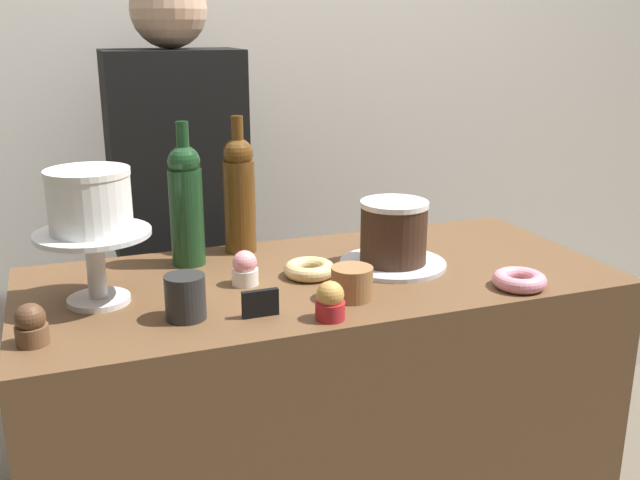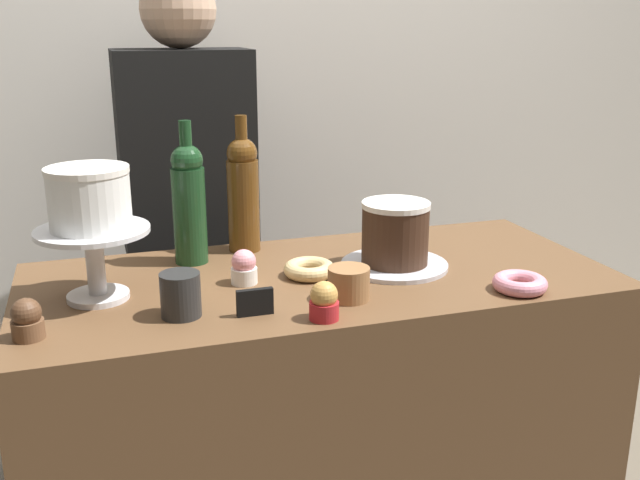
{
  "view_description": "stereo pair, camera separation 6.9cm",
  "coord_description": "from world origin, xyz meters",
  "px_view_note": "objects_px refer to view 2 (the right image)",
  "views": [
    {
      "loc": [
        -0.52,
        -1.4,
        1.47
      ],
      "look_at": [
        0.0,
        0.0,
        1.02
      ],
      "focal_mm": 40.54,
      "sensor_mm": 36.0,
      "label": 1
    },
    {
      "loc": [
        -0.46,
        -1.42,
        1.47
      ],
      "look_at": [
        0.0,
        0.0,
        1.02
      ],
      "focal_mm": 40.54,
      "sensor_mm": 36.0,
      "label": 2
    }
  ],
  "objects_px": {
    "cupcake_caramel": "(324,302)",
    "donut_glazed": "(310,270)",
    "barista_figure": "(191,251)",
    "cupcake_strawberry": "(244,268)",
    "cupcake_chocolate": "(27,320)",
    "cookie_stack": "(349,283)",
    "price_sign_chalkboard": "(255,302)",
    "cake_stand_pedestal": "(94,251)",
    "chocolate_round_cake": "(396,233)",
    "coffee_cup_ceramic": "(181,295)",
    "wine_bottle_green": "(189,201)",
    "white_layer_cake": "(89,198)",
    "donut_pink": "(520,283)",
    "wine_bottle_amber": "(243,192)"
  },
  "relations": [
    {
      "from": "cake_stand_pedestal",
      "to": "cupcake_caramel",
      "type": "relative_size",
      "value": 2.98
    },
    {
      "from": "cookie_stack",
      "to": "donut_pink",
      "type": "bearing_deg",
      "value": -10.32
    },
    {
      "from": "donut_pink",
      "to": "coffee_cup_ceramic",
      "type": "bearing_deg",
      "value": 173.4
    },
    {
      "from": "donut_glazed",
      "to": "coffee_cup_ceramic",
      "type": "height_order",
      "value": "coffee_cup_ceramic"
    },
    {
      "from": "wine_bottle_green",
      "to": "cake_stand_pedestal",
      "type": "bearing_deg",
      "value": -139.99
    },
    {
      "from": "cupcake_chocolate",
      "to": "barista_figure",
      "type": "distance_m",
      "value": 0.84
    },
    {
      "from": "wine_bottle_amber",
      "to": "barista_figure",
      "type": "height_order",
      "value": "barista_figure"
    },
    {
      "from": "donut_pink",
      "to": "chocolate_round_cake",
      "type": "bearing_deg",
      "value": 131.01
    },
    {
      "from": "cupcake_strawberry",
      "to": "cookie_stack",
      "type": "relative_size",
      "value": 0.88
    },
    {
      "from": "chocolate_round_cake",
      "to": "cupcake_strawberry",
      "type": "xyz_separation_m",
      "value": [
        -0.35,
        0.0,
        -0.05
      ]
    },
    {
      "from": "chocolate_round_cake",
      "to": "wine_bottle_amber",
      "type": "relative_size",
      "value": 0.47
    },
    {
      "from": "cookie_stack",
      "to": "barista_figure",
      "type": "relative_size",
      "value": 0.05
    },
    {
      "from": "chocolate_round_cake",
      "to": "wine_bottle_amber",
      "type": "distance_m",
      "value": 0.38
    },
    {
      "from": "wine_bottle_amber",
      "to": "cupcake_caramel",
      "type": "bearing_deg",
      "value": -83.9
    },
    {
      "from": "wine_bottle_green",
      "to": "donut_pink",
      "type": "relative_size",
      "value": 2.91
    },
    {
      "from": "cake_stand_pedestal",
      "to": "white_layer_cake",
      "type": "xyz_separation_m",
      "value": [
        -0.0,
        0.0,
        0.11
      ]
    },
    {
      "from": "coffee_cup_ceramic",
      "to": "wine_bottle_green",
      "type": "bearing_deg",
      "value": 78.38
    },
    {
      "from": "wine_bottle_amber",
      "to": "donut_pink",
      "type": "distance_m",
      "value": 0.67
    },
    {
      "from": "chocolate_round_cake",
      "to": "donut_pink",
      "type": "distance_m",
      "value": 0.29
    },
    {
      "from": "white_layer_cake",
      "to": "coffee_cup_ceramic",
      "type": "height_order",
      "value": "white_layer_cake"
    },
    {
      "from": "cupcake_caramel",
      "to": "donut_glazed",
      "type": "height_order",
      "value": "cupcake_caramel"
    },
    {
      "from": "white_layer_cake",
      "to": "wine_bottle_amber",
      "type": "height_order",
      "value": "wine_bottle_amber"
    },
    {
      "from": "cookie_stack",
      "to": "price_sign_chalkboard",
      "type": "xyz_separation_m",
      "value": [
        -0.2,
        -0.02,
        -0.01
      ]
    },
    {
      "from": "barista_figure",
      "to": "cake_stand_pedestal",
      "type": "bearing_deg",
      "value": -114.5
    },
    {
      "from": "donut_pink",
      "to": "cupcake_strawberry",
      "type": "bearing_deg",
      "value": 158.01
    },
    {
      "from": "cupcake_strawberry",
      "to": "barista_figure",
      "type": "height_order",
      "value": "barista_figure"
    },
    {
      "from": "wine_bottle_green",
      "to": "cupcake_strawberry",
      "type": "bearing_deg",
      "value": -64.83
    },
    {
      "from": "cupcake_chocolate",
      "to": "donut_glazed",
      "type": "distance_m",
      "value": 0.58
    },
    {
      "from": "cupcake_caramel",
      "to": "donut_glazed",
      "type": "distance_m",
      "value": 0.24
    },
    {
      "from": "white_layer_cake",
      "to": "coffee_cup_ceramic",
      "type": "distance_m",
      "value": 0.26
    },
    {
      "from": "donut_pink",
      "to": "cupcake_chocolate",
      "type": "bearing_deg",
      "value": 176.44
    },
    {
      "from": "barista_figure",
      "to": "cupcake_strawberry",
      "type": "bearing_deg",
      "value": -86.4
    },
    {
      "from": "cupcake_chocolate",
      "to": "cupcake_caramel",
      "type": "height_order",
      "value": "same"
    },
    {
      "from": "donut_pink",
      "to": "cake_stand_pedestal",
      "type": "bearing_deg",
      "value": 165.28
    },
    {
      "from": "cupcake_chocolate",
      "to": "barista_figure",
      "type": "xyz_separation_m",
      "value": [
        0.38,
        0.73,
        -0.13
      ]
    },
    {
      "from": "donut_pink",
      "to": "barista_figure",
      "type": "distance_m",
      "value": 0.98
    },
    {
      "from": "white_layer_cake",
      "to": "barista_figure",
      "type": "xyz_separation_m",
      "value": [
        0.26,
        0.57,
        -0.31
      ]
    },
    {
      "from": "white_layer_cake",
      "to": "donut_pink",
      "type": "xyz_separation_m",
      "value": [
        0.83,
        -0.22,
        -0.19
      ]
    },
    {
      "from": "cupcake_chocolate",
      "to": "cake_stand_pedestal",
      "type": "bearing_deg",
      "value": 52.64
    },
    {
      "from": "wine_bottle_green",
      "to": "cupcake_caramel",
      "type": "xyz_separation_m",
      "value": [
        0.19,
        -0.41,
        -0.11
      ]
    },
    {
      "from": "wine_bottle_green",
      "to": "white_layer_cake",
      "type": "bearing_deg",
      "value": -139.99
    },
    {
      "from": "price_sign_chalkboard",
      "to": "donut_pink",
      "type": "bearing_deg",
      "value": -4.2
    },
    {
      "from": "wine_bottle_green",
      "to": "donut_glazed",
      "type": "relative_size",
      "value": 2.91
    },
    {
      "from": "cupcake_chocolate",
      "to": "cookie_stack",
      "type": "height_order",
      "value": "cupcake_chocolate"
    },
    {
      "from": "wine_bottle_green",
      "to": "donut_pink",
      "type": "height_order",
      "value": "wine_bottle_green"
    },
    {
      "from": "cake_stand_pedestal",
      "to": "chocolate_round_cake",
      "type": "bearing_deg",
      "value": -0.38
    },
    {
      "from": "chocolate_round_cake",
      "to": "coffee_cup_ceramic",
      "type": "relative_size",
      "value": 1.79
    },
    {
      "from": "coffee_cup_ceramic",
      "to": "barista_figure",
      "type": "relative_size",
      "value": 0.05
    },
    {
      "from": "wine_bottle_green",
      "to": "barista_figure",
      "type": "relative_size",
      "value": 0.2
    },
    {
      "from": "white_layer_cake",
      "to": "coffee_cup_ceramic",
      "type": "xyz_separation_m",
      "value": [
        0.15,
        -0.14,
        -0.17
      ]
    }
  ]
}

